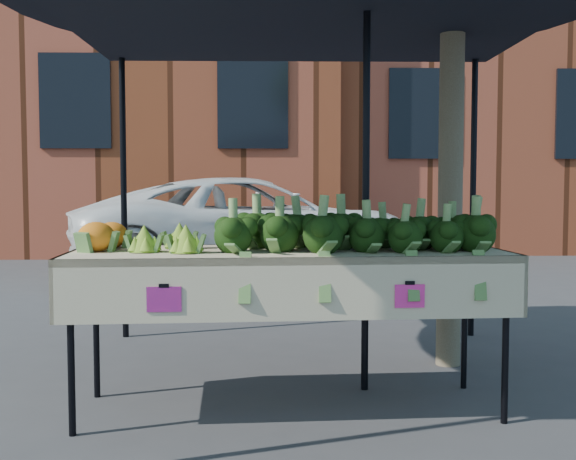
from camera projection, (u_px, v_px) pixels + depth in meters
The scene contains 10 objects.
ground at pixel (298, 409), 3.88m from camera, with size 90.00×90.00×0.00m, color #343437.
table at pixel (289, 330), 3.84m from camera, with size 2.44×0.95×0.90m.
canopy at pixel (308, 168), 4.24m from camera, with size 3.16×3.16×2.74m, color black, non-canonical shape.
broccoli_heap at pixel (358, 226), 3.84m from camera, with size 1.61×0.58×0.27m, color black.
romanesco_cluster at pixel (168, 232), 3.78m from camera, with size 0.44×0.48×0.21m, color #83B32E.
cauliflower_pair at pixel (104, 233), 3.85m from camera, with size 0.24×0.44×0.18m, color orange.
vehicle at pixel (250, 98), 9.59m from camera, with size 2.29×1.38×4.97m, color white.
street_tree at pixel (453, 12), 4.69m from camera, with size 2.48×2.48×4.89m, color #1E4C14, non-canonical shape.
building_left at pixel (58, 42), 15.47m from camera, with size 12.00×8.00×9.00m, color brown.
building_right at pixel (576, 60), 16.22m from camera, with size 12.00×8.00×8.50m, color brown.
Camera 1 is at (-0.13, -3.81, 1.25)m, focal length 42.88 mm.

